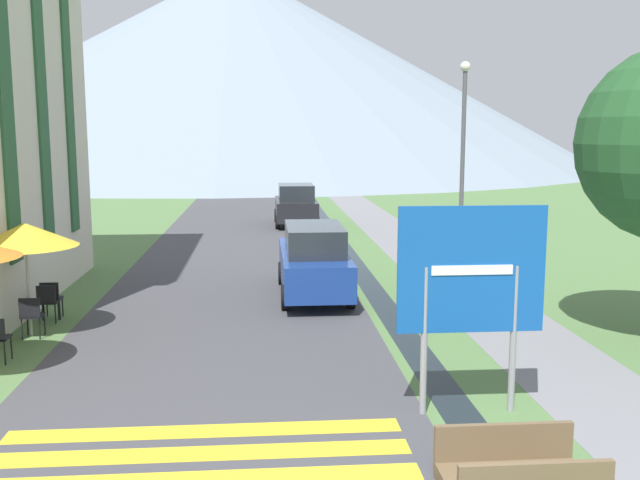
{
  "coord_description": "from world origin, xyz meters",
  "views": [
    {
      "loc": [
        -1.67,
        -5.63,
        4.13
      ],
      "look_at": [
        -0.4,
        10.0,
        1.72
      ],
      "focal_mm": 40.0,
      "sensor_mm": 36.0,
      "label": 1
    }
  ],
  "objects": [
    {
      "name": "road",
      "position": [
        -2.5,
        30.0,
        0.0
      ],
      "size": [
        6.4,
        60.0,
        0.01
      ],
      "color": "#424247",
      "rests_on": "ground_plane"
    },
    {
      "name": "footpath",
      "position": [
        3.6,
        30.0,
        0.0
      ],
      "size": [
        2.2,
        60.0,
        0.01
      ],
      "color": "slate",
      "rests_on": "ground_plane"
    },
    {
      "name": "ground_plane",
      "position": [
        0.0,
        20.0,
        0.0
      ],
      "size": [
        160.0,
        160.0,
        0.0
      ],
      "primitive_type": "plane",
      "color": "#517542"
    },
    {
      "name": "streetlamp",
      "position": [
        3.84,
        13.68,
        3.49
      ],
      "size": [
        0.28,
        0.28,
        5.99
      ],
      "color": "#515156",
      "rests_on": "ground_plane"
    },
    {
      "name": "drainage_channel",
      "position": [
        1.2,
        30.0,
        0.0
      ],
      "size": [
        0.6,
        60.0,
        0.0
      ],
      "color": "black",
      "rests_on": "ground_plane"
    },
    {
      "name": "road_sign",
      "position": [
        1.32,
        4.21,
        1.97
      ],
      "size": [
        2.16,
        0.11,
        3.08
      ],
      "color": "gray",
      "rests_on": "ground_plane"
    },
    {
      "name": "cafe_chair_far_right",
      "position": [
        -6.35,
        10.14,
        0.51
      ],
      "size": [
        0.4,
        0.4,
        0.85
      ],
      "rotation": [
        0.0,
        0.0,
        -0.35
      ],
      "color": "black",
      "rests_on": "ground_plane"
    },
    {
      "name": "parked_car_far",
      "position": [
        -0.2,
        25.56,
        0.91
      ],
      "size": [
        1.86,
        3.89,
        1.82
      ],
      "color": "black",
      "rests_on": "ground_plane"
    },
    {
      "name": "crosswalk_marking",
      "position": [
        -2.5,
        3.14,
        0.01
      ],
      "size": [
        5.44,
        1.84,
        0.01
      ],
      "color": "yellow",
      "rests_on": "ground_plane"
    },
    {
      "name": "cafe_umbrella_middle_yellow",
      "position": [
        -6.41,
        8.88,
        2.07
      ],
      "size": [
        2.06,
        2.06,
        2.32
      ],
      "color": "#B7B2A8",
      "rests_on": "ground_plane"
    },
    {
      "name": "parked_car_near",
      "position": [
        -0.4,
        11.93,
        0.91
      ],
      "size": [
        1.72,
        4.58,
        1.82
      ],
      "color": "navy",
      "rests_on": "ground_plane"
    },
    {
      "name": "mountain_distant",
      "position": [
        -4.65,
        79.08,
        11.32
      ],
      "size": [
        81.25,
        81.25,
        22.65
      ],
      "color": "gray",
      "rests_on": "ground_plane"
    },
    {
      "name": "footbridge",
      "position": [
        1.2,
        1.78,
        0.23
      ],
      "size": [
        1.7,
        1.1,
        0.65
      ],
      "color": "brown",
      "rests_on": "ground_plane"
    },
    {
      "name": "cafe_chair_far_left",
      "position": [
        -6.33,
        9.83,
        0.51
      ],
      "size": [
        0.4,
        0.4,
        0.85
      ],
      "rotation": [
        0.0,
        0.0,
        -0.4
      ],
      "color": "black",
      "rests_on": "ground_plane"
    },
    {
      "name": "cafe_chair_middle",
      "position": [
        -6.31,
        8.66,
        0.51
      ],
      "size": [
        0.4,
        0.4,
        0.85
      ],
      "rotation": [
        0.0,
        0.0,
        0.04
      ],
      "color": "black",
      "rests_on": "ground_plane"
    }
  ]
}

